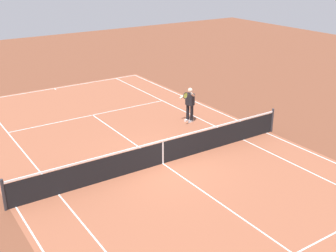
# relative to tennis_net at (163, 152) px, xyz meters

# --- Properties ---
(ground_plane) EXTENTS (60.00, 60.00, 0.00)m
(ground_plane) POSITION_rel_tennis_net_xyz_m (0.00, 0.00, -0.49)
(ground_plane) COLOR brown
(court_slab) EXTENTS (24.20, 11.40, 0.00)m
(court_slab) POSITION_rel_tennis_net_xyz_m (0.00, 0.00, -0.49)
(court_slab) COLOR #935138
(court_slab) RESTS_ON ground_plane
(court_line_markings) EXTENTS (23.85, 11.05, 0.01)m
(court_line_markings) POSITION_rel_tennis_net_xyz_m (0.00, 0.00, -0.49)
(court_line_markings) COLOR white
(court_line_markings) RESTS_ON ground_plane
(tennis_net) EXTENTS (0.10, 11.70, 1.08)m
(tennis_net) POSITION_rel_tennis_net_xyz_m (0.00, 0.00, 0.00)
(tennis_net) COLOR #2D2D33
(tennis_net) RESTS_ON ground_plane
(tennis_player_near) EXTENTS (0.87, 0.98, 1.70)m
(tennis_player_near) POSITION_rel_tennis_net_xyz_m (3.05, -3.48, 0.44)
(tennis_player_near) COLOR black
(tennis_player_near) RESTS_ON ground_plane
(tennis_ball) EXTENTS (0.07, 0.07, 0.07)m
(tennis_ball) POSITION_rel_tennis_net_xyz_m (0.16, 1.10, -0.46)
(tennis_ball) COLOR #CCE01E
(tennis_ball) RESTS_ON ground_plane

